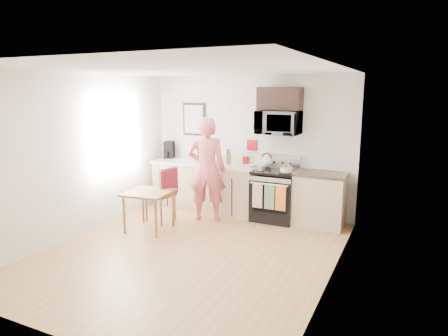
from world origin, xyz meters
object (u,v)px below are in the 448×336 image
at_px(microwave, 279,123).
at_px(cake, 287,170).
at_px(chair, 166,187).
at_px(person, 207,169).
at_px(dining_table, 149,196).
at_px(range, 275,196).

height_order(microwave, cake, microwave).
bearing_deg(chair, person, 48.21).
bearing_deg(cake, dining_table, -146.76).
bearing_deg(chair, microwave, 42.09).
bearing_deg(dining_table, range, 39.77).
relative_size(person, dining_table, 2.63).
distance_m(person, dining_table, 1.15).
height_order(dining_table, chair, chair).
bearing_deg(microwave, person, -150.54).
distance_m(range, cake, 0.60).
height_order(dining_table, cake, cake).
bearing_deg(cake, microwave, 134.79).
xyz_separation_m(microwave, cake, (0.25, -0.25, -0.79)).
bearing_deg(range, person, -154.77).
height_order(person, dining_table, person).
bearing_deg(dining_table, chair, 84.23).
relative_size(microwave, person, 0.40).
bearing_deg(dining_table, microwave, 41.76).
relative_size(person, cake, 7.09).
bearing_deg(dining_table, person, 56.16).
distance_m(range, person, 1.33).
bearing_deg(cake, range, 149.75).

